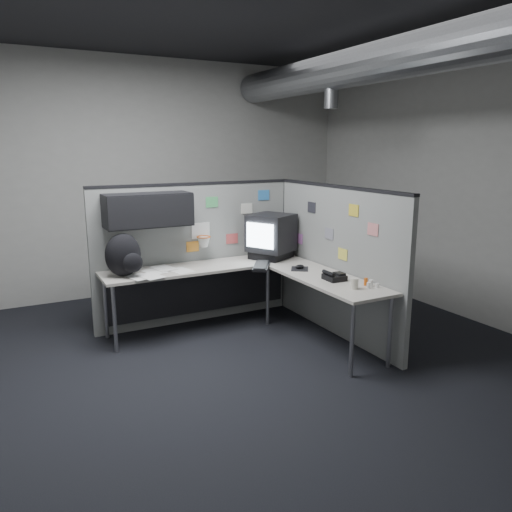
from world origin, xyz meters
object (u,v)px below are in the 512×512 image
desk (237,279)px  monitor (271,236)px  phone (334,277)px  keyboard (261,266)px  backpack (124,256)px

desk → monitor: bearing=25.9°
monitor → phone: monitor is taller
desk → keyboard: (0.25, -0.08, 0.14)m
monitor → backpack: (-1.74, -0.05, -0.05)m
desk → keyboard: size_ratio=5.09×
monitor → phone: bearing=-70.3°
monitor → backpack: 1.74m
desk → keyboard: 0.30m
backpack → monitor: bearing=-3.3°
desk → phone: size_ratio=11.19×
desk → monitor: size_ratio=3.74×
desk → monitor: monitor is taller
monitor → keyboard: (-0.33, -0.37, -0.25)m
phone → desk: bearing=137.9°
monitor → desk: bearing=-137.4°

